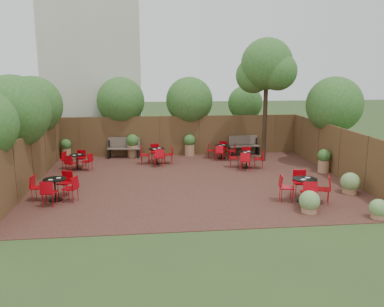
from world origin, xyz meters
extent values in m
plane|color=#354F23|center=(0.00, 0.00, 0.00)|extent=(80.00, 80.00, 0.00)
cube|color=#351D15|center=(0.00, 0.00, 0.01)|extent=(12.00, 10.00, 0.02)
cube|color=#51361E|center=(0.00, 5.00, 1.00)|extent=(12.00, 0.08, 2.00)
cube|color=#51361E|center=(-6.00, 0.00, 1.00)|extent=(0.08, 10.00, 2.00)
cube|color=#51361E|center=(6.00, 0.00, 1.00)|extent=(0.08, 10.00, 2.00)
cube|color=beige|center=(-4.50, 8.00, 4.00)|extent=(5.00, 4.00, 8.00)
sphere|color=#2E611F|center=(-6.60, 3.00, 2.76)|extent=(2.54, 2.54, 2.54)
sphere|color=#2E611F|center=(-6.50, 0.00, 2.80)|extent=(2.66, 2.66, 2.66)
sphere|color=#2E611F|center=(-3.00, 5.70, 2.72)|extent=(2.41, 2.41, 2.41)
sphere|color=#2E611F|center=(0.50, 5.60, 2.72)|extent=(2.41, 2.41, 2.41)
sphere|color=#2E611F|center=(3.50, 5.80, 2.55)|extent=(1.82, 1.82, 1.82)
sphere|color=#2E611F|center=(6.60, 2.00, 2.75)|extent=(2.49, 2.49, 2.49)
cylinder|color=black|center=(3.78, 3.11, 2.40)|extent=(0.26, 0.26, 4.75)
sphere|color=#2E611F|center=(3.78, 3.11, 4.54)|extent=(2.35, 2.35, 2.35)
sphere|color=#2E611F|center=(3.28, 3.51, 4.01)|extent=(1.65, 1.65, 1.65)
sphere|color=#2E611F|center=(4.18, 2.71, 4.20)|extent=(1.72, 1.72, 1.72)
cube|color=brown|center=(-2.86, 4.55, 0.48)|extent=(1.65, 0.68, 0.05)
cube|color=brown|center=(-2.86, 4.76, 0.77)|extent=(1.60, 0.32, 0.48)
cube|color=black|center=(-3.58, 4.55, 0.23)|extent=(0.12, 0.48, 0.43)
cube|color=black|center=(-2.13, 4.55, 0.23)|extent=(0.12, 0.48, 0.43)
cube|color=brown|center=(3.18, 4.55, 0.47)|extent=(1.60, 0.66, 0.05)
cube|color=brown|center=(3.18, 4.76, 0.75)|extent=(1.56, 0.31, 0.47)
cube|color=black|center=(2.48, 4.55, 0.23)|extent=(0.12, 0.47, 0.42)
cube|color=black|center=(3.89, 4.55, 0.23)|extent=(0.12, 0.47, 0.42)
cylinder|color=black|center=(-4.79, -1.89, 0.03)|extent=(0.44, 0.44, 0.03)
cylinder|color=black|center=(-4.79, -1.89, 0.39)|extent=(0.05, 0.05, 0.69)
cylinder|color=black|center=(-4.79, -1.89, 0.74)|extent=(0.75, 0.75, 0.03)
cube|color=white|center=(-4.67, -1.81, 0.77)|extent=(0.16, 0.13, 0.01)
cube|color=white|center=(-4.89, -2.00, 0.77)|extent=(0.16, 0.13, 0.01)
cylinder|color=black|center=(2.62, 1.80, 0.03)|extent=(0.42, 0.42, 0.03)
cylinder|color=black|center=(2.62, 1.80, 0.38)|extent=(0.05, 0.05, 0.67)
cylinder|color=black|center=(2.62, 1.80, 0.72)|extent=(0.73, 0.73, 0.03)
cube|color=white|center=(2.73, 1.88, 0.74)|extent=(0.15, 0.12, 0.01)
cube|color=white|center=(2.52, 1.68, 0.74)|extent=(0.15, 0.12, 0.01)
cylinder|color=black|center=(3.35, -2.95, 0.04)|extent=(0.46, 0.46, 0.03)
cylinder|color=black|center=(3.35, -2.95, 0.41)|extent=(0.05, 0.05, 0.73)
cylinder|color=black|center=(3.35, -2.95, 0.78)|extent=(0.80, 0.80, 0.03)
cube|color=white|center=(3.48, -2.86, 0.81)|extent=(0.17, 0.14, 0.02)
cube|color=white|center=(3.24, -3.07, 0.81)|extent=(0.17, 0.14, 0.02)
cylinder|color=black|center=(-4.75, 2.33, 0.03)|extent=(0.39, 0.39, 0.03)
cylinder|color=black|center=(-4.75, 2.33, 0.35)|extent=(0.04, 0.04, 0.62)
cylinder|color=black|center=(-4.75, 2.33, 0.66)|extent=(0.67, 0.67, 0.03)
cube|color=white|center=(-4.65, 2.40, 0.68)|extent=(0.14, 0.12, 0.01)
cube|color=white|center=(-4.84, 2.23, 0.68)|extent=(0.14, 0.12, 0.01)
cylinder|color=black|center=(1.88, 3.80, 0.03)|extent=(0.39, 0.39, 0.03)
cylinder|color=black|center=(1.88, 3.80, 0.35)|extent=(0.04, 0.04, 0.62)
cylinder|color=black|center=(1.88, 3.80, 0.66)|extent=(0.67, 0.67, 0.03)
cube|color=white|center=(1.98, 3.87, 0.68)|extent=(0.14, 0.12, 0.01)
cube|color=white|center=(1.79, 3.69, 0.68)|extent=(0.14, 0.12, 0.01)
cylinder|color=black|center=(-1.29, 3.02, 0.03)|extent=(0.42, 0.42, 0.03)
cylinder|color=black|center=(-1.29, 3.02, 0.38)|extent=(0.05, 0.05, 0.67)
cylinder|color=black|center=(-1.29, 3.02, 0.72)|extent=(0.73, 0.73, 0.03)
cube|color=white|center=(-1.18, 3.10, 0.74)|extent=(0.14, 0.10, 0.01)
cube|color=white|center=(-1.39, 2.91, 0.74)|extent=(0.14, 0.10, 0.01)
cylinder|color=#A77753|center=(-2.44, 4.70, 0.32)|extent=(0.52, 0.52, 0.59)
sphere|color=#2E611F|center=(-2.44, 4.70, 0.84)|extent=(0.62, 0.62, 0.62)
cylinder|color=#A77753|center=(0.41, 4.70, 0.30)|extent=(0.49, 0.49, 0.56)
sphere|color=#2E611F|center=(0.41, 4.70, 0.80)|extent=(0.59, 0.59, 0.59)
cylinder|color=#A77753|center=(-5.65, 4.70, 0.27)|extent=(0.43, 0.43, 0.50)
sphere|color=#2E611F|center=(-5.65, 4.70, 0.71)|extent=(0.52, 0.52, 0.52)
cylinder|color=#A77753|center=(5.65, 0.65, 0.28)|extent=(0.45, 0.45, 0.52)
sphere|color=#2E611F|center=(5.65, 0.65, 0.74)|extent=(0.54, 0.54, 0.54)
cylinder|color=#A77753|center=(4.92, -4.65, 0.11)|extent=(0.39, 0.39, 0.18)
sphere|color=#69954D|center=(4.92, -4.65, 0.33)|extent=(0.53, 0.53, 0.53)
cylinder|color=#A77753|center=(3.11, -3.95, 0.12)|extent=(0.46, 0.46, 0.21)
sphere|color=#69954D|center=(3.11, -3.95, 0.39)|extent=(0.63, 0.63, 0.63)
cylinder|color=#A77753|center=(5.33, -2.22, 0.13)|extent=(0.50, 0.50, 0.23)
sphere|color=#69954D|center=(5.33, -2.22, 0.41)|extent=(0.68, 0.68, 0.68)
camera|label=1|loc=(-1.76, -15.05, 4.28)|focal=37.54mm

